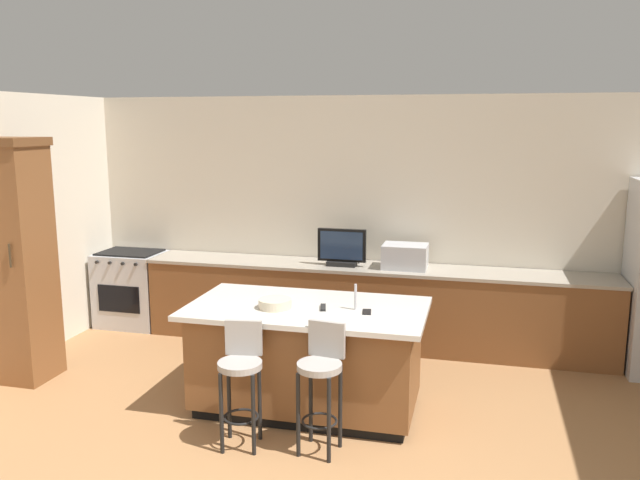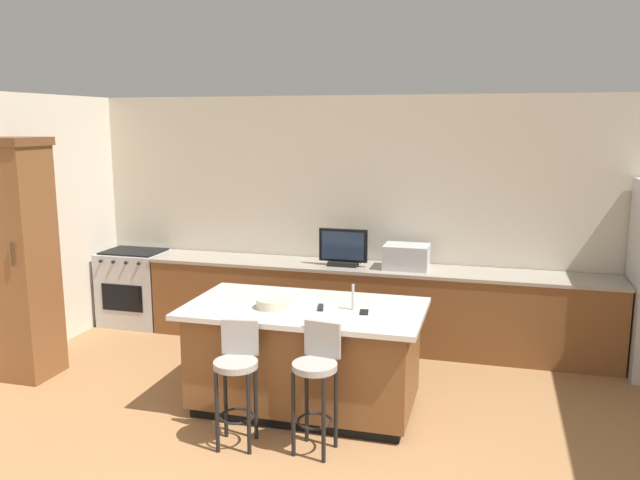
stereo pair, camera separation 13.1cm
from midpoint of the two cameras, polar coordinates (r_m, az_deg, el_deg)
wall_back at (r=7.38m, az=4.84°, el=1.93°), size 7.40×0.12×2.77m
counter_back at (r=7.22m, az=4.10°, el=-5.85°), size 5.18×0.62×0.90m
kitchen_island at (r=5.65m, az=-1.82°, el=-10.32°), size 2.03×1.12×0.93m
range_oven at (r=8.25m, az=-16.84°, el=-4.14°), size 0.77×0.63×0.92m
cabinet_tower at (r=6.79m, az=-26.04°, el=-1.34°), size 0.64×0.55×2.34m
microwave at (r=7.02m, az=7.05°, el=-1.45°), size 0.48×0.36×0.26m
tv_monitor at (r=7.08m, az=1.42°, el=-0.79°), size 0.54×0.16×0.41m
sink_faucet_back at (r=7.20m, az=3.00°, el=-1.18°), size 0.02×0.02×0.24m
sink_faucet_island at (r=5.37m, az=2.48°, el=-5.08°), size 0.02×0.02×0.22m
bar_stool_left at (r=5.05m, az=-7.79°, el=-11.70°), size 0.34×0.36×0.97m
bar_stool_right at (r=4.92m, az=-0.67°, el=-12.02°), size 0.34×0.36×0.99m
fruit_bowl at (r=5.45m, az=-4.71°, el=-5.66°), size 0.28×0.28×0.08m
cell_phone at (r=5.33m, az=3.49°, el=-6.40°), size 0.09×0.16×0.01m
tv_remote at (r=5.42m, az=-0.41°, el=-6.02°), size 0.08×0.18×0.02m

